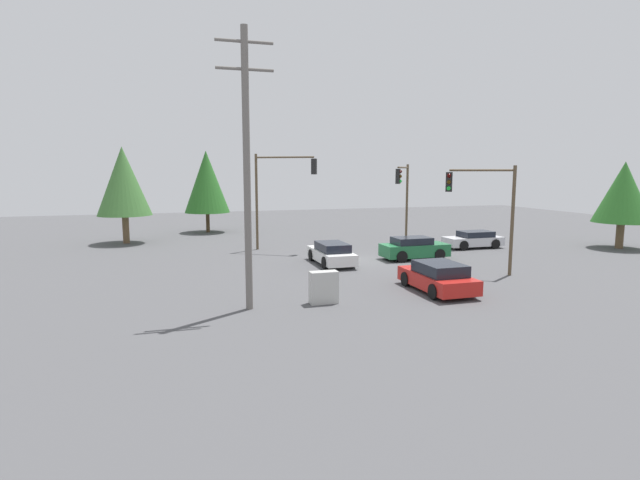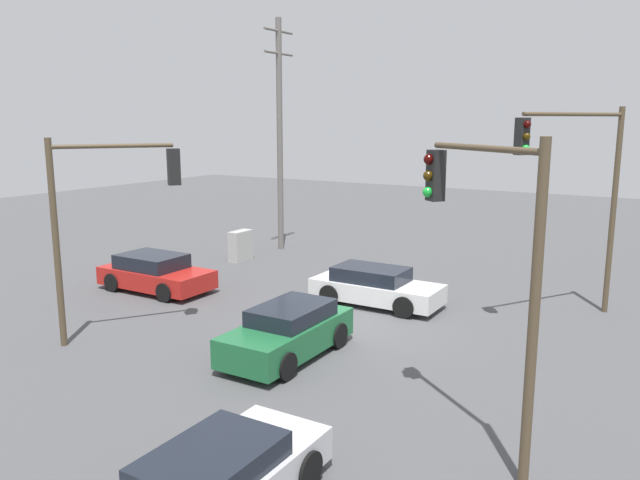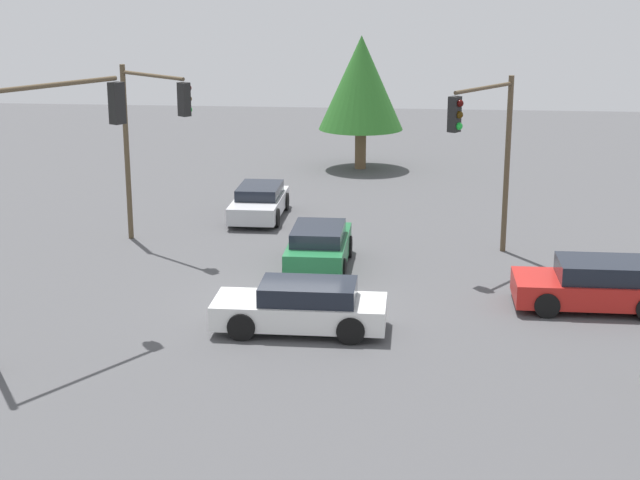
{
  "view_description": "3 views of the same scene",
  "coord_description": "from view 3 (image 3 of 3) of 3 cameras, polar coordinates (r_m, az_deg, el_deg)",
  "views": [
    {
      "loc": [
        11.63,
        28.19,
        5.52
      ],
      "look_at": [
        3.12,
        0.42,
        1.47
      ],
      "focal_mm": 28.0,
      "sensor_mm": 36.0,
      "label": 1
    },
    {
      "loc": [
        -16.21,
        -8.54,
        6.23
      ],
      "look_at": [
        0.35,
        1.46,
        2.52
      ],
      "focal_mm": 35.0,
      "sensor_mm": 36.0,
      "label": 2
    },
    {
      "loc": [
        26.09,
        3.34,
        9.02
      ],
      "look_at": [
        1.05,
        0.84,
        2.06
      ],
      "focal_mm": 55.0,
      "sensor_mm": 36.0,
      "label": 3
    }
  ],
  "objects": [
    {
      "name": "tree_left",
      "position": [
        45.65,
        2.41,
        9.11
      ],
      "size": [
        3.92,
        3.92,
        6.16
      ],
      "color": "brown",
      "rests_on": "ground_plane"
    },
    {
      "name": "ground_plane",
      "position": [
        27.81,
        -1.51,
        -3.48
      ],
      "size": [
        80.0,
        80.0,
        0.0
      ],
      "primitive_type": "plane",
      "color": "#4C4C4F"
    },
    {
      "name": "sedan_silver",
      "position": [
        36.86,
        -3.56,
        2.22
      ],
      "size": [
        4.17,
        1.86,
        1.21
      ],
      "rotation": [
        0.0,
        0.0,
        -1.57
      ],
      "color": "silver",
      "rests_on": "ground_plane"
    },
    {
      "name": "sedan_red",
      "position": [
        27.97,
        15.69,
        -2.53
      ],
      "size": [
        2.07,
        4.28,
        1.36
      ],
      "rotation": [
        0.0,
        0.0,
        3.14
      ],
      "color": "red",
      "rests_on": "ground_plane"
    },
    {
      "name": "sedan_green",
      "position": [
        30.46,
        -0.07,
        -0.42
      ],
      "size": [
        4.17,
        1.88,
        1.4
      ],
      "rotation": [
        0.0,
        0.0,
        1.57
      ],
      "color": "#1E6638",
      "rests_on": "ground_plane"
    },
    {
      "name": "traffic_signal_cross",
      "position": [
        32.81,
        -9.89,
        6.58
      ],
      "size": [
        2.34,
        2.86,
        5.99
      ],
      "rotation": [
        0.0,
        0.0,
        0.9
      ],
      "color": "brown",
      "rests_on": "ground_plane"
    },
    {
      "name": "traffic_signal_main",
      "position": [
        31.06,
        9.67,
        5.86
      ],
      "size": [
        3.03,
        2.16,
        5.79
      ],
      "rotation": [
        0.0,
        0.0,
        -0.6
      ],
      "color": "brown",
      "rests_on": "ground_plane"
    },
    {
      "name": "sedan_white",
      "position": [
        25.26,
        -1.06,
        -3.92
      ],
      "size": [
        1.88,
        4.44,
        1.31
      ],
      "rotation": [
        0.0,
        0.0,
        3.14
      ],
      "color": "silver",
      "rests_on": "ground_plane"
    },
    {
      "name": "traffic_signal_aux",
      "position": [
        23.98,
        -16.1,
        4.17
      ],
      "size": [
        3.84,
        2.48,
        6.66
      ],
      "rotation": [
        0.0,
        0.0,
        2.59
      ],
      "color": "brown",
      "rests_on": "ground_plane"
    }
  ]
}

